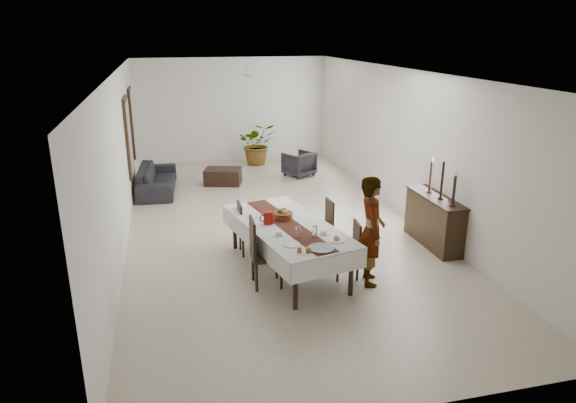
{
  "coord_description": "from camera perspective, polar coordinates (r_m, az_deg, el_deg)",
  "views": [
    {
      "loc": [
        -2.13,
        -10.18,
        3.95
      ],
      "look_at": [
        -0.07,
        -1.71,
        1.05
      ],
      "focal_mm": 32.0,
      "sensor_mm": 36.0,
      "label": 1
    }
  ],
  "objects": [
    {
      "name": "mirror_glass_far",
      "position": [
        14.7,
        -16.78,
        8.43
      ],
      "size": [
        0.01,
        0.9,
        1.7
      ],
      "primitive_type": "cube",
      "color": "silver",
      "rests_on": "mirror_frame_far"
    },
    {
      "name": "plate_near_left",
      "position": [
        7.87,
        0.41,
        -4.79
      ],
      "size": [
        0.27,
        0.27,
        0.02
      ],
      "primitive_type": "cylinder",
      "color": "silver",
      "rests_on": "tablecloth_top"
    },
    {
      "name": "candlestick_far_base",
      "position": [
        10.32,
        15.44,
        1.07
      ],
      "size": [
        0.11,
        0.11,
        0.03
      ],
      "primitive_type": "cylinder",
      "color": "black",
      "rests_on": "sideboard_top"
    },
    {
      "name": "candlestick_mid_base",
      "position": [
        9.97,
        16.58,
        0.36
      ],
      "size": [
        0.11,
        0.11,
        0.03
      ],
      "primitive_type": "cylinder",
      "color": "black",
      "rests_on": "sideboard_top"
    },
    {
      "name": "chair_left_near_leg_br",
      "position": [
        8.28,
        -0.75,
        -8.22
      ],
      "size": [
        0.05,
        0.05,
        0.48
      ],
      "primitive_type": "cylinder",
      "rotation": [
        0.0,
        0.0,
        -0.03
      ],
      "color": "black",
      "rests_on": "floor"
    },
    {
      "name": "candlestick_mid_candle",
      "position": [
        9.77,
        16.98,
        4.5
      ],
      "size": [
        0.04,
        0.04,
        0.08
      ],
      "primitive_type": "cylinder",
      "color": "beige",
      "rests_on": "candlestick_mid_shaft"
    },
    {
      "name": "chair_right_near_leg_fr",
      "position": [
        8.94,
        7.13,
        -6.54
      ],
      "size": [
        0.04,
        0.04,
        0.41
      ],
      "primitive_type": "cylinder",
      "rotation": [
        0.0,
        0.0,
        -0.09
      ],
      "color": "black",
      "rests_on": "floor"
    },
    {
      "name": "chair_left_near_seat",
      "position": [
        8.31,
        -2.38,
        -6.08
      ],
      "size": [
        0.5,
        0.5,
        0.06
      ],
      "primitive_type": "cube",
      "rotation": [
        0.0,
        0.0,
        -1.6
      ],
      "color": "black",
      "rests_on": "chair_left_near_leg_fl"
    },
    {
      "name": "mirror_frame_near",
      "position": [
        12.63,
        -17.31,
        6.85
      ],
      "size": [
        0.06,
        1.05,
        1.85
      ],
      "primitive_type": "cube",
      "color": "black",
      "rests_on": "wall_left"
    },
    {
      "name": "candlestick_near_base",
      "position": [
        9.63,
        17.81,
        -0.4
      ],
      "size": [
        0.11,
        0.11,
        0.03
      ],
      "primitive_type": "cylinder",
      "color": "black",
      "rests_on": "sideboard_top"
    },
    {
      "name": "sofa",
      "position": [
        13.67,
        -14.34,
        2.44
      ],
      "size": [
        1.03,
        2.3,
        0.65
      ],
      "primitive_type": "imported",
      "rotation": [
        0.0,
        0.0,
        1.5
      ],
      "color": "black",
      "rests_on": "floor"
    },
    {
      "name": "chair_left_far_seat",
      "position": [
        9.54,
        -4.19,
        -3.26
      ],
      "size": [
        0.42,
        0.42,
        0.05
      ],
      "primitive_type": "cube",
      "rotation": [
        0.0,
        0.0,
        -1.56
      ],
      "color": "black",
      "rests_on": "chair_left_far_leg_fl"
    },
    {
      "name": "table_leg_fl",
      "position": [
        7.66,
        0.82,
        -9.33
      ],
      "size": [
        0.09,
        0.09,
        0.78
      ],
      "primitive_type": "cylinder",
      "rotation": [
        0.0,
        0.0,
        0.22
      ],
      "color": "black",
      "rests_on": "floor"
    },
    {
      "name": "table_leg_fr",
      "position": [
        8.1,
        7.03,
        -7.84
      ],
      "size": [
        0.09,
        0.09,
        0.78
      ],
      "primitive_type": "cylinder",
      "rotation": [
        0.0,
        0.0,
        0.22
      ],
      "color": "black",
      "rests_on": "floor"
    },
    {
      "name": "chair_left_near_back",
      "position": [
        8.15,
        -3.95,
        -4.08
      ],
      "size": [
        0.06,
        0.49,
        0.62
      ],
      "primitive_type": "cube",
      "rotation": [
        0.0,
        0.0,
        -1.6
      ],
      "color": "black",
      "rests_on": "chair_left_near_seat"
    },
    {
      "name": "bread_near_right",
      "position": [
        8.04,
        5.41,
        -4.12
      ],
      "size": [
        0.1,
        0.1,
        0.1
      ],
      "primitive_type": "sphere",
      "color": "tan",
      "rests_on": "plate_near_right"
    },
    {
      "name": "chair_right_near_leg_br",
      "position": [
        8.86,
        5.02,
        -6.7
      ],
      "size": [
        0.04,
        0.04,
        0.41
      ],
      "primitive_type": "cylinder",
      "rotation": [
        0.0,
        0.0,
        -0.09
      ],
      "color": "black",
      "rests_on": "floor"
    },
    {
      "name": "jam_jar_a",
      "position": [
        7.6,
        2.26,
        -5.42
      ],
      "size": [
        0.07,
        0.07,
        0.08
      ],
      "primitive_type": "cylinder",
      "color": "#8A5314",
      "rests_on": "tablecloth_top"
    },
    {
      "name": "armchair",
      "position": [
        14.7,
        1.22,
        4.21
      ],
      "size": [
        1.02,
        1.03,
        0.69
      ],
      "primitive_type": "imported",
      "rotation": [
        0.0,
        0.0,
        3.65
      ],
      "color": "#2D2A30",
      "rests_on": "floor"
    },
    {
      "name": "fan_blade_s",
      "position": [
        13.05,
        -4.36,
        13.74
      ],
      "size": [
        0.1,
        0.55,
        0.01
      ],
      "primitive_type": "cube",
      "color": "silver",
      "rests_on": "fan_hub"
    },
    {
      "name": "floor",
      "position": [
        11.13,
        -1.73,
        -2.4
      ],
      "size": [
        6.0,
        12.0,
        0.0
      ],
      "primitive_type": "cube",
      "color": "beige",
      "rests_on": "ground"
    },
    {
      "name": "coffee_table",
      "position": [
        14.01,
        -7.24,
        2.78
      ],
      "size": [
        1.09,
        0.88,
        0.42
      ],
      "primitive_type": "cube",
      "rotation": [
        0.0,
        0.0,
        -0.29
      ],
      "color": "black",
      "rests_on": "floor"
    },
    {
      "name": "plate_near_right",
      "position": [
        8.06,
        5.4,
        -4.32
      ],
      "size": [
        0.27,
        0.27,
        0.02
      ],
      "primitive_type": "cylinder",
      "color": "white",
      "rests_on": "tablecloth_top"
    },
    {
      "name": "teacup_right",
      "position": [
        8.29,
        4.01,
        -3.42
      ],
      "size": [
        0.1,
        0.1,
        0.07
      ],
      "primitive_type": "cylinder",
      "color": "white",
      "rests_on": "saucer_right"
    },
    {
      "name": "wine_glass_mid",
      "position": [
        8.12,
        1.11,
        -3.41
      ],
      "size": [
        0.08,
        0.08,
        0.19
      ],
      "primitive_type": "cylinder",
      "color": "white",
      "rests_on": "tablecloth_top"
    },
    {
      "name": "pitcher_handle",
      "position": [
        8.66,
        -2.78,
        -1.88
      ],
      "size": [
        0.13,
        0.05,
        0.13
      ],
      "primitive_type": "torus",
      "rotation": [
        1.57,
        0.0,
        0.22
      ],
      "color": "maroon",
      "rests_on": "red_pitcher"
    },
    {
      "name": "chair_right_near_leg_fl",
      "position": [
        8.65,
        7.72,
        -7.46
      ],
      "size": [
        0.04,
        0.04,
        0.41
      ],
      "primitive_type": "cylinder",
      "rotation": [
        0.0,
        0.0,
        -0.09
      ],
      "color": "black",
      "rests_on": "floor"
    },
    {
      "name": "chair_left_far_back",
      "position": [
        9.41,
        -5.38,
        -1.74
      ],
      "size": [
        0.04,
        0.42,
        0.53
      ],
      "primitive_type": "cube",
      "rotation": [
        0.0,
        0.0,
        -1.56
      ],
      "color": "black",
      "rests_on": "chair_left_far_seat"
    },
    {
      "name": "candlestick_far_shaft",
      "position": [
        10.23,
        15.58,
        2.7
      ],
      "size": [
        0.05,
        0.05,
        0.58
      ],
      "primitive_type": "cylinder",
      "color": "black",
      "rests_on": "candlestick_far_base"
    },
    {
      "name": "fruit_yellow",
      "position": [
        8.86,
        -0.4,
        -1.18
      ],
      "size": [
        0.09,
        0.09,
        0.09
      ],
      "primitive_type": "sphere",
      "color": "gold",
      "rests_on": "fruit_basket"
    },
    {
      "name": "table_leg_bl",
      "position": [
        9.77,
        -5.94,
        -3.09
      ],
      "size": [
        0.09,
        0.09,
        0.78
      ],
      "primitive_type": "cylinder",
      "rotation": [
        0.0,
        0.0,
        0.22
      ],
      "color": "black",
      "rests_on": "floor"
    },
    {
      "name": "chair_left_far_leg_br",
      "position": [
        9.5,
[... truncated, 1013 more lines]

